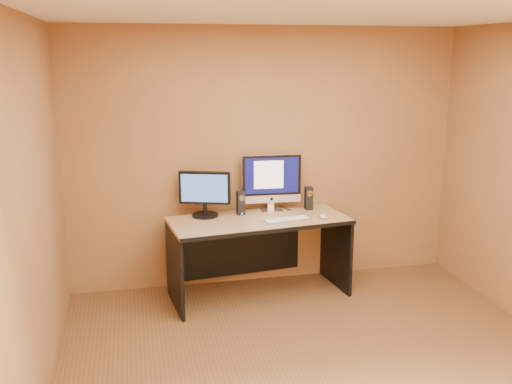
% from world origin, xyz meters
% --- Properties ---
extents(floor, '(4.00, 4.00, 0.00)m').
position_xyz_m(floor, '(0.00, 0.00, 0.00)').
color(floor, brown).
rests_on(floor, ground).
extents(walls, '(4.00, 4.00, 2.60)m').
position_xyz_m(walls, '(0.00, 0.00, 1.30)').
color(walls, olive).
rests_on(walls, ground).
extents(ceiling, '(4.00, 4.00, 0.00)m').
position_xyz_m(ceiling, '(0.00, 0.00, 2.60)').
color(ceiling, white).
rests_on(ceiling, walls).
extents(desk, '(1.77, 0.94, 0.78)m').
position_xyz_m(desk, '(-0.17, 1.59, 0.39)').
color(desk, tan).
rests_on(desk, ground).
extents(imac, '(0.62, 0.25, 0.58)m').
position_xyz_m(imac, '(0.02, 1.85, 1.08)').
color(imac, silver).
rests_on(imac, desk).
extents(second_monitor, '(0.56, 0.40, 0.45)m').
position_xyz_m(second_monitor, '(-0.66, 1.79, 1.01)').
color(second_monitor, black).
rests_on(second_monitor, desk).
extents(speaker_left, '(0.08, 0.08, 0.23)m').
position_xyz_m(speaker_left, '(-0.31, 1.78, 0.90)').
color(speaker_left, black).
rests_on(speaker_left, desk).
extents(speaker_right, '(0.07, 0.08, 0.23)m').
position_xyz_m(speaker_right, '(0.40, 1.81, 0.90)').
color(speaker_right, black).
rests_on(speaker_right, desk).
extents(keyboard, '(0.47, 0.20, 0.02)m').
position_xyz_m(keyboard, '(0.08, 1.48, 0.79)').
color(keyboard, '#BABBBF').
rests_on(keyboard, desk).
extents(mouse, '(0.06, 0.11, 0.04)m').
position_xyz_m(mouse, '(0.44, 1.48, 0.80)').
color(mouse, silver).
rests_on(mouse, desk).
extents(cable_a, '(0.09, 0.22, 0.01)m').
position_xyz_m(cable_a, '(0.17, 1.91, 0.79)').
color(cable_a, black).
rests_on(cable_a, desk).
extents(cable_b, '(0.07, 0.18, 0.01)m').
position_xyz_m(cable_b, '(0.01, 1.96, 0.79)').
color(cable_b, black).
rests_on(cable_b, desk).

